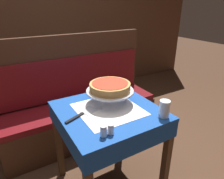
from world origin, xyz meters
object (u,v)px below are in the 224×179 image
condiment_caddy (63,55)px  dining_table_rear (70,66)px  dining_table_front (109,121)px  pizza_pan_stand (110,91)px  deep_dish_pizza (110,86)px  water_glass_near (164,109)px  booth_bench (81,111)px  salt_shaker (104,131)px  pizza_server (82,114)px  pepper_shaker (111,129)px

condiment_caddy → dining_table_rear: bearing=-53.3°
dining_table_front → pizza_pan_stand: size_ratio=2.05×
pizza_pan_stand → deep_dish_pizza: bearing=0.0°
dining_table_rear → pizza_pan_stand: (-0.19, -1.49, 0.22)m
deep_dish_pizza → water_glass_near: 0.43m
pizza_pan_stand → deep_dish_pizza: (0.00, 0.00, 0.04)m
dining_table_rear → booth_bench: (-0.19, -0.80, -0.29)m
deep_dish_pizza → condiment_caddy: size_ratio=2.00×
pizza_pan_stand → salt_shaker: 0.44m
dining_table_rear → water_glass_near: (0.02, -1.86, 0.18)m
dining_table_rear → booth_bench: 0.88m
dining_table_rear → salt_shaker: bearing=-103.5°
water_glass_near → pizza_pan_stand: bearing=119.4°
dining_table_front → dining_table_rear: size_ratio=1.01×
pizza_pan_stand → dining_table_rear: bearing=82.6°
dining_table_rear → condiment_caddy: bearing=126.7°
pizza_pan_stand → pizza_server: pizza_pan_stand is taller
booth_bench → pizza_pan_stand: (-0.01, -0.68, 0.51)m
dining_table_rear → salt_shaker: salt_shaker is taller
dining_table_front → pepper_shaker: 0.33m
dining_table_front → booth_bench: size_ratio=0.44×
booth_bench → pizza_pan_stand: size_ratio=4.67×
deep_dish_pizza → salt_shaker: size_ratio=4.51×
salt_shaker → pepper_shaker: size_ratio=1.08×
dining_table_rear → pizza_pan_stand: size_ratio=2.03×
dining_table_front → deep_dish_pizza: (0.06, 0.09, 0.24)m
booth_bench → pepper_shaker: (-0.21, -1.04, 0.44)m
pepper_shaker → condiment_caddy: 1.95m
pizza_server → condiment_caddy: bearing=76.4°
pizza_pan_stand → pepper_shaker: pizza_pan_stand is taller
dining_table_front → deep_dish_pizza: size_ratio=2.41×
pizza_server → pepper_shaker: size_ratio=4.29×
dining_table_rear → pizza_server: size_ratio=2.71×
dining_table_front → pizza_pan_stand: pizza_pan_stand is taller
booth_bench → dining_table_rear: bearing=77.0°
pizza_pan_stand → water_glass_near: 0.43m
dining_table_rear → pepper_shaker: bearing=-102.0°
dining_table_front → salt_shaker: salt_shaker is taller
pizza_pan_stand → condiment_caddy: condiment_caddy is taller
dining_table_rear → pizza_pan_stand: 1.52m
pizza_pan_stand → dining_table_front: bearing=-126.5°
dining_table_rear → condiment_caddy: condiment_caddy is taller
water_glass_near → salt_shaker: 0.46m
pizza_pan_stand → condiment_caddy: size_ratio=2.35×
water_glass_near → pepper_shaker: (-0.41, 0.02, -0.03)m
dining_table_front → salt_shaker: 0.35m
dining_table_rear → pizza_pan_stand: bearing=-97.4°
pepper_shaker → dining_table_front: bearing=63.0°
salt_shaker → condiment_caddy: condiment_caddy is taller
dining_table_front → pizza_pan_stand: bearing=53.5°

